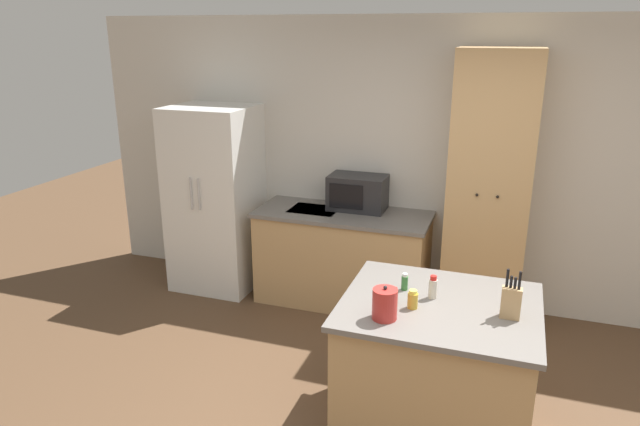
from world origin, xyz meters
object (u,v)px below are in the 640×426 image
Objects in this scene: pantry_cabinet at (489,193)px; spice_bottle_short_red at (394,296)px; spice_bottle_tall_dark at (413,300)px; spice_bottle_amber_oil at (405,282)px; microwave at (358,192)px; kettle at (385,304)px; refrigerator at (215,199)px; knife_block at (511,302)px; spice_bottle_green_herb at (433,288)px.

spice_bottle_short_red is at bearing -103.81° from pantry_cabinet.
spice_bottle_tall_dark is 1.04× the size of spice_bottle_amber_oil.
microwave is 2.53× the size of kettle.
refrigerator reaches higher than microwave.
spice_bottle_short_red is at bearing -95.77° from spice_bottle_amber_oil.
pantry_cabinet is 7.99× the size of knife_block.
pantry_cabinet is 4.50× the size of microwave.
kettle is at bearing -41.13° from refrigerator.
spice_bottle_tall_dark is (2.24, -1.66, 0.06)m from refrigerator.
pantry_cabinet is 1.71m from knife_block.
microwave is 4.70× the size of spice_bottle_amber_oil.
spice_bottle_tall_dark is at bearing 54.47° from kettle.
refrigerator is 2.80m from kettle.
refrigerator is 16.19× the size of spice_bottle_amber_oil.
kettle is at bearing -70.29° from microwave.
pantry_cabinet is 20.32× the size of spice_bottle_tall_dark.
refrigerator is 2.57m from pantry_cabinet.
microwave is (1.39, 0.17, 0.15)m from refrigerator.
refrigerator reaches higher than kettle.
knife_block is at bearing -14.78° from spice_bottle_amber_oil.
spice_bottle_short_red is (-0.42, -1.73, -0.22)m from pantry_cabinet.
microwave is at bearing 6.77° from refrigerator.
spice_bottle_amber_oil is at bearing 111.97° from spice_bottle_tall_dark.
spice_bottle_amber_oil is at bearing -104.88° from pantry_cabinet.
spice_bottle_tall_dark is at bearing -36.62° from refrigerator.
knife_block is at bearing 19.79° from kettle.
spice_bottle_short_red is at bearing -143.88° from spice_bottle_green_herb.
spice_bottle_short_red is 0.26m from spice_bottle_green_herb.
refrigerator is 0.77× the size of pantry_cabinet.
pantry_cabinet reaches higher than microwave.
pantry_cabinet is 1.59m from spice_bottle_amber_oil.
spice_bottle_short_red is 0.95× the size of spice_bottle_amber_oil.
kettle is (-0.03, -0.41, 0.04)m from spice_bottle_amber_oil.
knife_block is (2.79, -1.60, 0.11)m from refrigerator.
spice_bottle_tall_dark is 0.78× the size of spice_bottle_green_herb.
spice_bottle_short_red is at bearing 86.15° from kettle.
spice_bottle_green_herb is at bearing -97.88° from pantry_cabinet.
pantry_cabinet is at bearing 79.95° from spice_bottle_tall_dark.
refrigerator is 15.56× the size of spice_bottle_tall_dark.
spice_bottle_amber_oil is at bearing -64.72° from microwave.
pantry_cabinet is (2.55, 0.08, 0.27)m from refrigerator.
refrigerator is 8.72× the size of kettle.
spice_bottle_amber_oil is 0.75× the size of spice_bottle_green_herb.
spice_bottle_green_herb is (0.19, -0.06, 0.02)m from spice_bottle_amber_oil.
spice_bottle_green_herb reaches higher than spice_bottle_short_red.
pantry_cabinet reaches higher than spice_bottle_tall_dark.
kettle is at bearing -122.01° from spice_bottle_green_herb.
microwave reaches higher than spice_bottle_tall_dark.
kettle is (-0.13, -0.18, 0.04)m from spice_bottle_tall_dark.
refrigerator is 3.21m from knife_block.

